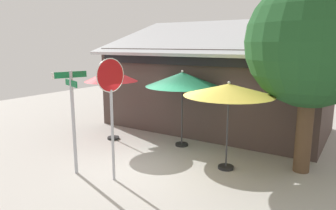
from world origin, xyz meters
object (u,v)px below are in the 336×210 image
patio_umbrella_crimson_left (111,76)px  patio_umbrella_mustard_right (229,90)px  stop_sign (111,95)px  street_sign_post (73,112)px  patio_umbrella_forest_green_center (182,80)px  shade_tree (318,45)px

patio_umbrella_crimson_left → patio_umbrella_mustard_right: size_ratio=1.07×
patio_umbrella_mustard_right → stop_sign: bearing=-134.0°
stop_sign → patio_umbrella_mustard_right: stop_sign is taller
street_sign_post → stop_sign: bearing=12.0°
street_sign_post → stop_sign: stop_sign is taller
stop_sign → patio_umbrella_crimson_left: size_ratio=1.18×
street_sign_post → patio_umbrella_mustard_right: size_ratio=1.12×
stop_sign → patio_umbrella_forest_green_center: bearing=88.4°
patio_umbrella_forest_green_center → stop_sign: bearing=-91.6°
stop_sign → patio_umbrella_mustard_right: bearing=46.0°
street_sign_post → stop_sign: size_ratio=0.89×
stop_sign → patio_umbrella_crimson_left: (-2.44, 2.63, 0.12)m
street_sign_post → patio_umbrella_crimson_left: 3.20m
shade_tree → patio_umbrella_forest_green_center: bearing=177.4°
patio_umbrella_mustard_right → shade_tree: bearing=24.5°
street_sign_post → patio_umbrella_forest_green_center: (1.26, 3.59, 0.58)m
patio_umbrella_forest_green_center → patio_umbrella_mustard_right: (2.08, -1.08, -0.06)m
patio_umbrella_crimson_left → patio_umbrella_forest_green_center: size_ratio=1.01×
patio_umbrella_crimson_left → patio_umbrella_forest_green_center: 2.63m
stop_sign → patio_umbrella_mustard_right: 3.14m
street_sign_post → patio_umbrella_forest_green_center: bearing=70.7°
patio_umbrella_crimson_left → shade_tree: size_ratio=0.51×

